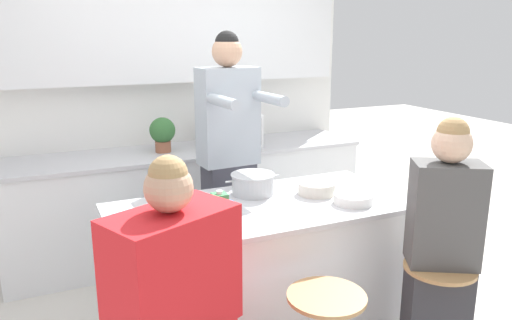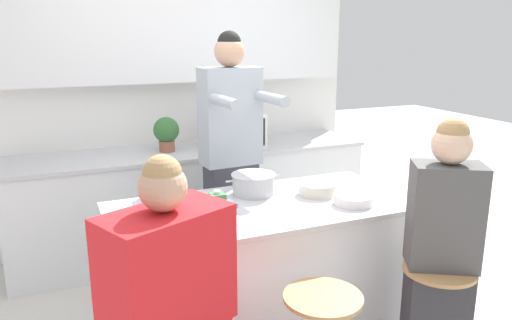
{
  "view_description": "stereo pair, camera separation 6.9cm",
  "coord_description": "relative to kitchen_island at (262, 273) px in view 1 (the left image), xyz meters",
  "views": [
    {
      "loc": [
        -1.18,
        -2.49,
        1.86
      ],
      "look_at": [
        0.0,
        0.08,
        1.14
      ],
      "focal_mm": 35.0,
      "sensor_mm": 36.0,
      "label": 1
    },
    {
      "loc": [
        -1.11,
        -2.52,
        1.86
      ],
      "look_at": [
        0.0,
        0.08,
        1.14
      ],
      "focal_mm": 35.0,
      "sensor_mm": 36.0,
      "label": 2
    }
  ],
  "objects": [
    {
      "name": "potted_plant",
      "position": [
        -0.21,
        1.46,
        0.62
      ],
      "size": [
        0.21,
        0.21,
        0.29
      ],
      "color": "#93563D",
      "rests_on": "back_counter"
    },
    {
      "name": "cooking_pot",
      "position": [
        0.03,
        0.2,
        0.5
      ],
      "size": [
        0.36,
        0.28,
        0.13
      ],
      "color": "#B7BABC",
      "rests_on": "kitchen_island"
    },
    {
      "name": "person_cooking",
      "position": [
        0.07,
        0.71,
        0.5
      ],
      "size": [
        0.44,
        0.62,
        1.88
      ],
      "rotation": [
        0.0,
        0.0,
        0.06
      ],
      "color": "#383842",
      "rests_on": "ground_plane"
    },
    {
      "name": "mixing_bowl_steel",
      "position": [
        0.5,
        -0.2,
        0.47
      ],
      "size": [
        0.23,
        0.23,
        0.06
      ],
      "color": "white",
      "rests_on": "kitchen_island"
    },
    {
      "name": "back_counter",
      "position": [
        0.0,
        1.46,
        0.01
      ],
      "size": [
        3.0,
        0.68,
        0.91
      ],
      "color": "silver",
      "rests_on": "ground_plane"
    },
    {
      "name": "coffee_cup_far",
      "position": [
        -0.24,
        -0.08,
        0.48
      ],
      "size": [
        0.1,
        0.07,
        0.08
      ],
      "color": "#4C7099",
      "rests_on": "kitchen_island"
    },
    {
      "name": "bar_stool_rightmost",
      "position": [
        0.7,
        -0.71,
        -0.08
      ],
      "size": [
        0.38,
        0.38,
        0.67
      ],
      "color": "tan",
      "rests_on": "ground_plane"
    },
    {
      "name": "fruit_bowl",
      "position": [
        0.4,
        0.04,
        0.47
      ],
      "size": [
        0.23,
        0.23,
        0.07
      ],
      "color": "silver",
      "rests_on": "kitchen_island"
    },
    {
      "name": "microwave",
      "position": [
        0.36,
        1.41,
        0.6
      ],
      "size": [
        0.48,
        0.35,
        0.29
      ],
      "color": "white",
      "rests_on": "back_counter"
    },
    {
      "name": "coffee_cup_near",
      "position": [
        -0.4,
        -0.12,
        0.48
      ],
      "size": [
        0.11,
        0.08,
        0.08
      ],
      "color": "#4C7099",
      "rests_on": "kitchen_island"
    },
    {
      "name": "juice_carton",
      "position": [
        -0.36,
        -0.27,
        0.54
      ],
      "size": [
        0.07,
        0.07,
        0.21
      ],
      "color": "#38844C",
      "rests_on": "kitchen_island"
    },
    {
      "name": "wall_back",
      "position": [
        0.0,
        1.79,
        1.09
      ],
      "size": [
        3.23,
        0.22,
        2.7
      ],
      "color": "silver",
      "rests_on": "ground_plane"
    },
    {
      "name": "person_seated_near",
      "position": [
        0.73,
        -0.68,
        0.23
      ],
      "size": [
        0.41,
        0.39,
        1.46
      ],
      "rotation": [
        0.0,
        0.0,
        -0.52
      ],
      "color": "#333338",
      "rests_on": "ground_plane"
    },
    {
      "name": "banana_bunch",
      "position": [
        -0.7,
        -0.3,
        0.46
      ],
      "size": [
        0.17,
        0.12,
        0.06
      ],
      "color": "yellow",
      "rests_on": "kitchen_island"
    },
    {
      "name": "kitchen_island",
      "position": [
        0.0,
        0.0,
        0.0
      ],
      "size": [
        1.76,
        0.84,
        0.89
      ],
      "color": "black",
      "rests_on": "ground_plane"
    }
  ]
}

